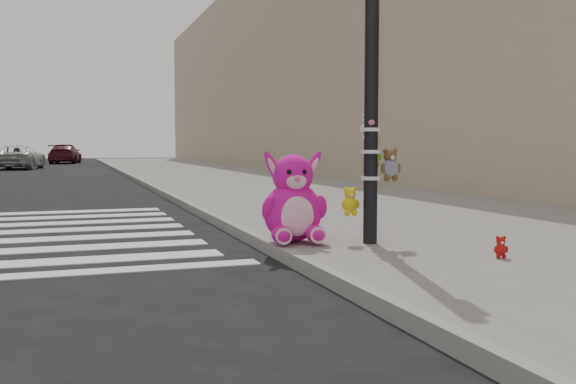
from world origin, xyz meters
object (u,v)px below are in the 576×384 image
object	(u,v)px
signal_pole	(372,93)
red_teddy	(501,247)
pink_bunny	(293,204)
car_white_near	(19,157)

from	to	relation	value
signal_pole	red_teddy	bearing A→B (deg)	-59.00
pink_bunny	car_white_near	world-z (taller)	car_white_near
pink_bunny	car_white_near	distance (m)	29.93
signal_pole	red_teddy	size ratio (longest dim) A/B	17.84
signal_pole	pink_bunny	size ratio (longest dim) A/B	3.69
pink_bunny	red_teddy	bearing A→B (deg)	-39.26
car_white_near	pink_bunny	bearing A→B (deg)	108.10
red_teddy	car_white_near	bearing A→B (deg)	115.00
signal_pole	car_white_near	xyz separation A→B (m)	(-5.72, 29.89, -1.24)
pink_bunny	red_teddy	size ratio (longest dim) A/B	4.83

